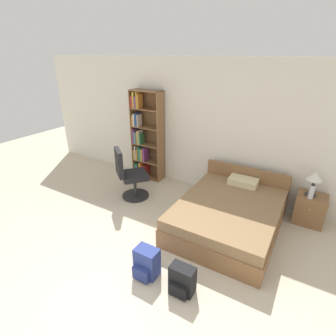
{
  "coord_description": "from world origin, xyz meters",
  "views": [
    {
      "loc": [
        1.61,
        -1.47,
        2.66
      ],
      "look_at": [
        -0.43,
        1.98,
        0.88
      ],
      "focal_mm": 28.0,
      "sensor_mm": 36.0,
      "label": 1
    }
  ],
  "objects": [
    {
      "name": "office_chair",
      "position": [
        -1.34,
        2.08,
        0.47
      ],
      "size": [
        0.71,
        0.72,
        1.03
      ],
      "color": "#232326",
      "rests_on": "ground_plane"
    },
    {
      "name": "bed",
      "position": [
        0.64,
        2.15,
        0.25
      ],
      "size": [
        1.52,
        1.98,
        0.73
      ],
      "color": "brown",
      "rests_on": "ground_plane"
    },
    {
      "name": "backpack_black",
      "position": [
        0.58,
        0.6,
        0.17
      ],
      "size": [
        0.3,
        0.23,
        0.36
      ],
      "color": "black",
      "rests_on": "ground_plane"
    },
    {
      "name": "wall_back",
      "position": [
        0.0,
        3.23,
        1.3
      ],
      "size": [
        9.0,
        0.06,
        2.6
      ],
      "color": "silver",
      "rests_on": "ground_plane"
    },
    {
      "name": "nightstand",
      "position": [
        1.76,
        2.95,
        0.25
      ],
      "size": [
        0.46,
        0.42,
        0.51
      ],
      "color": "brown",
      "rests_on": "ground_plane"
    },
    {
      "name": "ground_plane",
      "position": [
        0.0,
        0.0,
        0.0
      ],
      "size": [
        14.0,
        14.0,
        0.0
      ],
      "primitive_type": "plane",
      "color": "beige"
    },
    {
      "name": "backpack_blue",
      "position": [
        0.07,
        0.6,
        0.19
      ],
      "size": [
        0.3,
        0.27,
        0.4
      ],
      "color": "navy",
      "rests_on": "ground_plane"
    },
    {
      "name": "bookshelf",
      "position": [
        -1.66,
        3.03,
        0.91
      ],
      "size": [
        0.7,
        0.28,
        1.95
      ],
      "color": "brown",
      "rests_on": "ground_plane"
    },
    {
      "name": "table_lamp",
      "position": [
        1.72,
        2.96,
        0.83
      ],
      "size": [
        0.25,
        0.25,
        0.42
      ],
      "color": "#333333",
      "rests_on": "nightstand"
    },
    {
      "name": "water_bottle",
      "position": [
        1.72,
        2.85,
        0.62
      ],
      "size": [
        0.08,
        0.08,
        0.25
      ],
      "color": "silver",
      "rests_on": "nightstand"
    }
  ]
}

